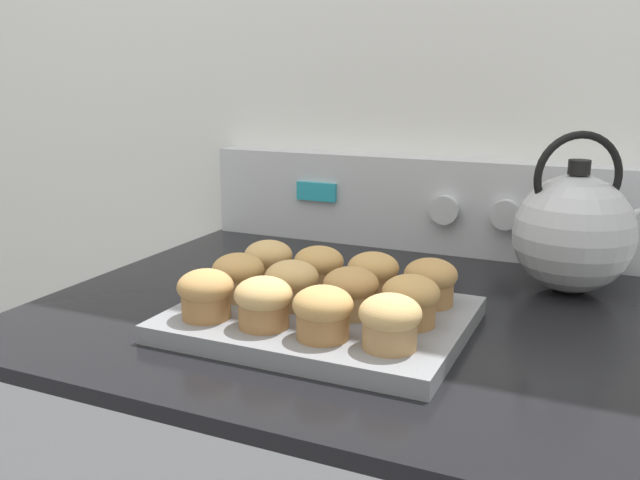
{
  "coord_description": "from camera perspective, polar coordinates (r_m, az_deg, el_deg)",
  "views": [
    {
      "loc": [
        0.34,
        -0.44,
        1.2
      ],
      "look_at": [
        -0.01,
        0.31,
        1.0
      ],
      "focal_mm": 38.0,
      "sensor_mm": 36.0,
      "label": 1
    }
  ],
  "objects": [
    {
      "name": "muffin_r0_c2",
      "position": [
        0.73,
        0.24,
        -6.07
      ],
      "size": [
        0.07,
        0.07,
        0.06
      ],
      "color": "olive",
      "rests_on": "muffin_pan"
    },
    {
      "name": "muffin_r1_c2",
      "position": [
        0.8,
        2.62,
        -4.31
      ],
      "size": [
        0.07,
        0.07,
        0.06
      ],
      "color": "tan",
      "rests_on": "muffin_pan"
    },
    {
      "name": "tea_kettle",
      "position": [
        1.01,
        20.64,
        0.7
      ],
      "size": [
        0.19,
        0.17,
        0.23
      ],
      "color": "#ADAFB5",
      "rests_on": "stove_range"
    },
    {
      "name": "muffin_r0_c0",
      "position": [
        0.8,
        -9.6,
        -4.45
      ],
      "size": [
        0.07,
        0.07,
        0.06
      ],
      "color": "olive",
      "rests_on": "muffin_pan"
    },
    {
      "name": "muffin_r2_c0",
      "position": [
        0.93,
        -4.36,
        -1.76
      ],
      "size": [
        0.07,
        0.07,
        0.06
      ],
      "color": "olive",
      "rests_on": "muffin_pan"
    },
    {
      "name": "wall_back",
      "position": [
        1.22,
        8.77,
        13.65
      ],
      "size": [
        8.0,
        0.05,
        2.4
      ],
      "color": "silver",
      "rests_on": "ground_plane"
    },
    {
      "name": "muffin_r2_c2",
      "position": [
        0.87,
        4.49,
        -2.88
      ],
      "size": [
        0.07,
        0.07,
        0.06
      ],
      "color": "olive",
      "rests_on": "muffin_pan"
    },
    {
      "name": "muffin_r2_c3",
      "position": [
        0.85,
        9.29,
        -3.43
      ],
      "size": [
        0.07,
        0.07,
        0.06
      ],
      "color": "olive",
      "rests_on": "muffin_pan"
    },
    {
      "name": "control_panel",
      "position": [
        1.19,
        7.81,
        3.11
      ],
      "size": [
        0.75,
        0.07,
        0.16
      ],
      "color": "#B7BABF",
      "rests_on": "stove_range"
    },
    {
      "name": "muffin_r2_c1",
      "position": [
        0.89,
        -0.11,
        -2.32
      ],
      "size": [
        0.07,
        0.07,
        0.06
      ],
      "color": "#A37A4C",
      "rests_on": "muffin_pan"
    },
    {
      "name": "muffin_r0_c3",
      "position": [
        0.71,
        5.92,
        -6.79
      ],
      "size": [
        0.07,
        0.07,
        0.06
      ],
      "color": "#A37A4C",
      "rests_on": "muffin_pan"
    },
    {
      "name": "muffin_pan",
      "position": [
        0.83,
        0.11,
        -6.68
      ],
      "size": [
        0.34,
        0.27,
        0.02
      ],
      "color": "slate",
      "rests_on": "stove_range"
    },
    {
      "name": "muffin_r0_c1",
      "position": [
        0.76,
        -4.78,
        -5.19
      ],
      "size": [
        0.07,
        0.07,
        0.06
      ],
      "color": "olive",
      "rests_on": "muffin_pan"
    },
    {
      "name": "muffin_r1_c1",
      "position": [
        0.83,
        -2.39,
        -3.67
      ],
      "size": [
        0.07,
        0.07,
        0.06
      ],
      "color": "#A37A4C",
      "rests_on": "muffin_pan"
    },
    {
      "name": "muffin_r1_c0",
      "position": [
        0.86,
        -6.89,
        -2.98
      ],
      "size": [
        0.07,
        0.07,
        0.06
      ],
      "color": "tan",
      "rests_on": "muffin_pan"
    },
    {
      "name": "muffin_r1_c3",
      "position": [
        0.78,
        7.65,
        -4.99
      ],
      "size": [
        0.07,
        0.07,
        0.06
      ],
      "color": "olive",
      "rests_on": "muffin_pan"
    }
  ]
}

